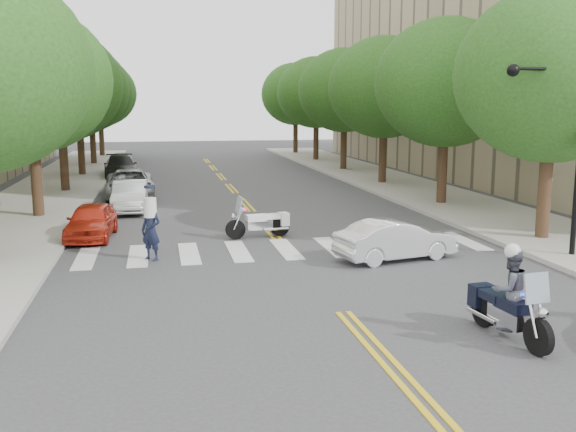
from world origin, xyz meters
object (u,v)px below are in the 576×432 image
object	(u,v)px
motorcycle_parked	(263,223)
convertible	(396,240)
officer_standing	(151,230)
motorcycle_police	(508,296)

from	to	relation	value
motorcycle_parked	convertible	bearing A→B (deg)	-148.50
motorcycle_parked	officer_standing	xyz separation A→B (m)	(-3.82, -2.64, 0.39)
motorcycle_police	convertible	distance (m)	6.68
motorcycle_police	convertible	xyz separation A→B (m)	(0.21, 6.67, -0.26)
motorcycle_police	convertible	bearing A→B (deg)	-98.33
officer_standing	motorcycle_parked	bearing A→B (deg)	72.81
officer_standing	convertible	size ratio (longest dim) A/B	0.49
convertible	motorcycle_parked	bearing A→B (deg)	27.09
motorcycle_parked	convertible	distance (m)	5.25
convertible	motorcycle_police	bearing A→B (deg)	165.35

